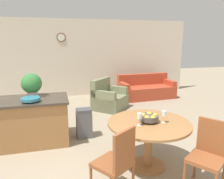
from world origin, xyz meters
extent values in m
cube|color=beige|center=(0.00, 5.96, 1.35)|extent=(8.00, 0.06, 2.70)
cylinder|color=brown|center=(-0.69, 5.92, 2.07)|extent=(0.31, 0.02, 0.31)
cylinder|color=white|center=(-0.69, 5.91, 2.07)|extent=(0.24, 0.01, 0.24)
cylinder|color=#9E6B3D|center=(0.39, 0.97, 0.02)|extent=(0.53, 0.53, 0.04)
cylinder|color=#9E6B3D|center=(0.39, 0.97, 0.38)|extent=(0.13, 0.13, 0.68)
cylinder|color=#9E6B3D|center=(0.39, 0.97, 0.74)|extent=(1.27, 1.27, 0.03)
cylinder|color=brown|center=(-0.28, 0.75, 0.21)|extent=(0.04, 0.04, 0.43)
cylinder|color=brown|center=(-0.06, 0.43, 0.21)|extent=(0.04, 0.04, 0.43)
cube|color=brown|center=(-0.33, 0.48, 0.45)|extent=(0.58, 0.58, 0.05)
cube|color=brown|center=(-0.22, 0.32, 0.71)|extent=(0.34, 0.25, 0.48)
cylinder|color=brown|center=(0.61, 0.31, 0.21)|extent=(0.04, 0.04, 0.43)
cylinder|color=brown|center=(1.15, 0.21, 0.21)|extent=(0.04, 0.04, 0.43)
cylinder|color=brown|center=(0.93, 0.53, 0.21)|extent=(0.04, 0.04, 0.43)
cube|color=brown|center=(0.88, 0.26, 0.45)|extent=(0.58, 0.58, 0.05)
cube|color=brown|center=(1.04, 0.37, 0.71)|extent=(0.25, 0.34, 0.48)
cylinder|color=#4C4742|center=(0.39, 0.97, 0.77)|extent=(0.11, 0.11, 0.03)
cylinder|color=#4C4742|center=(0.39, 0.97, 0.82)|extent=(0.28, 0.28, 0.08)
sphere|color=gold|center=(0.48, 0.97, 0.85)|extent=(0.08, 0.08, 0.08)
sphere|color=gold|center=(0.42, 1.06, 0.85)|extent=(0.08, 0.08, 0.08)
sphere|color=gold|center=(0.31, 1.02, 0.85)|extent=(0.08, 0.08, 0.08)
sphere|color=gold|center=(0.32, 0.91, 0.85)|extent=(0.08, 0.08, 0.08)
sphere|color=gold|center=(0.40, 0.88, 0.85)|extent=(0.08, 0.08, 0.08)
cylinder|color=silver|center=(0.19, 0.88, 0.76)|extent=(0.06, 0.06, 0.01)
cylinder|color=silver|center=(0.19, 0.88, 0.81)|extent=(0.01, 0.01, 0.10)
cylinder|color=silver|center=(0.19, 0.88, 0.90)|extent=(0.07, 0.07, 0.08)
cylinder|color=silver|center=(0.59, 0.90, 0.76)|extent=(0.06, 0.06, 0.01)
cylinder|color=silver|center=(0.59, 0.90, 0.81)|extent=(0.01, 0.01, 0.10)
cylinder|color=silver|center=(0.59, 0.90, 0.90)|extent=(0.07, 0.07, 0.08)
cube|color=#9E6B3D|center=(-1.41, 2.35, 0.42)|extent=(1.27, 0.82, 0.85)
cube|color=#42382D|center=(-1.41, 2.35, 0.87)|extent=(1.33, 0.88, 0.04)
cylinder|color=teal|center=(-1.42, 2.15, 0.90)|extent=(0.12, 0.12, 0.02)
cylinder|color=teal|center=(-1.42, 2.15, 0.94)|extent=(0.34, 0.34, 0.05)
cylinder|color=beige|center=(-1.42, 2.56, 0.94)|extent=(0.20, 0.20, 0.11)
sphere|color=#387F3D|center=(-1.42, 2.56, 1.15)|extent=(0.40, 0.40, 0.40)
cube|color=#56565B|center=(-0.44, 2.34, 0.27)|extent=(0.31, 0.26, 0.53)
cube|color=#49494E|center=(-0.44, 2.34, 0.57)|extent=(0.30, 0.25, 0.07)
cube|color=#B24228|center=(2.09, 4.94, 0.21)|extent=(1.94, 0.96, 0.42)
cube|color=#B24228|center=(2.07, 5.27, 0.61)|extent=(1.91, 0.30, 0.39)
cube|color=#B24228|center=(1.23, 4.89, 0.30)|extent=(0.21, 0.79, 0.60)
cube|color=#B24228|center=(2.96, 4.99, 0.30)|extent=(0.21, 0.79, 0.60)
cube|color=#7A7F5B|center=(0.55, 4.06, 0.20)|extent=(1.19, 1.19, 0.40)
cube|color=#7A7F5B|center=(0.32, 4.27, 0.64)|extent=(0.73, 0.76, 0.48)
cube|color=#7A7F5B|center=(0.30, 3.78, 0.31)|extent=(0.64, 0.60, 0.61)
cube|color=#7A7F5B|center=(0.80, 4.33, 0.31)|extent=(0.64, 0.60, 0.61)
camera|label=1|loc=(-0.96, -1.91, 1.97)|focal=35.00mm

